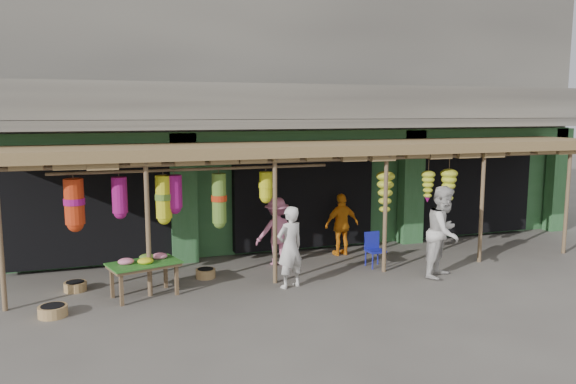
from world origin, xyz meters
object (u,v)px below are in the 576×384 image
object	(u,v)px
flower_table	(144,264)
blue_chair	(374,247)
person_shopper	(277,231)
person_vendor	(342,224)
person_right	(444,232)
person_front	(290,247)

from	to	relation	value
flower_table	blue_chair	distance (m)	5.11
blue_chair	person_shopper	bearing A→B (deg)	155.65
flower_table	person_vendor	world-z (taller)	person_vendor
blue_chair	person_shopper	size ratio (longest dim) A/B	0.50
blue_chair	person_shopper	xyz separation A→B (m)	(-2.04, 0.83, 0.34)
blue_chair	person_vendor	distance (m)	1.23
person_shopper	person_right	bearing A→B (deg)	141.79
person_shopper	person_front	bearing A→B (deg)	76.52
person_vendor	flower_table	bearing A→B (deg)	13.62
blue_chair	flower_table	bearing A→B (deg)	-177.12
person_front	person_shopper	distance (m)	1.70
person_right	flower_table	bearing A→B (deg)	138.04
person_vendor	person_right	bearing A→B (deg)	113.61
person_front	flower_table	bearing A→B (deg)	-26.57
flower_table	person_shopper	size ratio (longest dim) A/B	0.93
flower_table	blue_chair	bearing A→B (deg)	-10.82
person_front	person_right	bearing A→B (deg)	155.22
person_shopper	person_vendor	bearing A→B (deg)	-174.09
person_front	person_right	size ratio (longest dim) A/B	0.84
person_right	person_vendor	bearing A→B (deg)	83.51
person_right	blue_chair	bearing A→B (deg)	94.79
blue_chair	person_vendor	size ratio (longest dim) A/B	0.51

